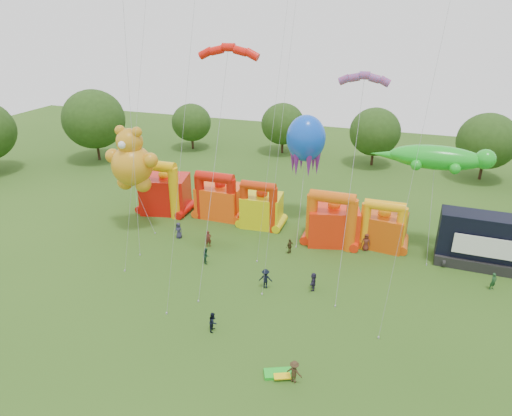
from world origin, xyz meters
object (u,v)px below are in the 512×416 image
(bouncy_castle_0, at_px, (164,191))
(teddy_bear_kite, at_px, (133,167))
(bouncy_castle_2, at_px, (261,208))
(spectator_0, at_px, (179,230))
(spectator_4, at_px, (290,246))
(octopus_kite, at_px, (304,164))
(stage_trailer, at_px, (484,241))
(gecko_kite, at_px, (434,172))

(bouncy_castle_0, distance_m, teddy_bear_kite, 7.36)
(bouncy_castle_2, bearing_deg, spectator_0, -142.13)
(bouncy_castle_2, distance_m, spectator_4, 7.62)
(spectator_4, bearing_deg, bouncy_castle_2, -106.92)
(octopus_kite, xyz_separation_m, spectator_0, (-12.40, -8.54, -6.65))
(stage_trailer, distance_m, spectator_0, 32.57)
(octopus_kite, bearing_deg, stage_trailer, -11.26)
(teddy_bear_kite, height_order, gecko_kite, teddy_bear_kite)
(bouncy_castle_2, relative_size, stage_trailer, 0.67)
(octopus_kite, bearing_deg, spectator_0, -145.46)
(bouncy_castle_2, bearing_deg, teddy_bear_kite, -158.78)
(octopus_kite, height_order, spectator_4, octopus_kite)
(stage_trailer, xyz_separation_m, spectator_4, (-19.21, -3.93, -1.86))
(stage_trailer, bearing_deg, spectator_0, -171.87)
(bouncy_castle_2, xyz_separation_m, spectator_0, (-7.94, -6.17, -1.36))
(stage_trailer, xyz_separation_m, gecko_kite, (-5.64, 1.81, 6.13))
(octopus_kite, bearing_deg, spectator_4, -85.74)
(teddy_bear_kite, distance_m, spectator_0, 8.92)
(bouncy_castle_0, distance_m, octopus_kite, 18.41)
(bouncy_castle_0, distance_m, gecko_kite, 32.35)
(spectator_0, relative_size, spectator_4, 1.13)
(bouncy_castle_2, relative_size, spectator_4, 3.59)
(bouncy_castle_0, bearing_deg, spectator_4, -17.03)
(bouncy_castle_0, height_order, spectator_4, bouncy_castle_0)
(teddy_bear_kite, distance_m, octopus_kite, 19.68)
(teddy_bear_kite, height_order, octopus_kite, octopus_kite)
(stage_trailer, relative_size, octopus_kite, 0.68)
(gecko_kite, height_order, spectator_4, gecko_kite)
(gecko_kite, bearing_deg, teddy_bear_kite, -170.27)
(stage_trailer, relative_size, gecko_kite, 0.74)
(spectator_0, xyz_separation_m, spectator_4, (12.99, 0.67, -0.11))
(gecko_kite, distance_m, octopus_kite, 14.37)
(teddy_bear_kite, height_order, spectator_0, teddy_bear_kite)
(bouncy_castle_0, height_order, stage_trailer, bouncy_castle_0)
(stage_trailer, distance_m, spectator_4, 19.69)
(spectator_0, height_order, spectator_4, spectator_0)
(stage_trailer, distance_m, teddy_bear_kite, 38.43)
(octopus_kite, xyz_separation_m, spectator_4, (0.59, -7.87, -6.76))
(gecko_kite, bearing_deg, octopus_kite, 171.44)
(bouncy_castle_0, relative_size, spectator_0, 3.81)
(teddy_bear_kite, relative_size, spectator_0, 6.56)
(stage_trailer, height_order, spectator_0, stage_trailer)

